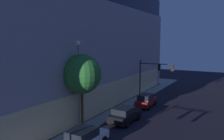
{
  "coord_description": "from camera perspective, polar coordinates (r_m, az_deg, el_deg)",
  "views": [
    {
      "loc": [
        -11.59,
        -6.91,
        8.56
      ],
      "look_at": [
        9.97,
        5.17,
        5.55
      ],
      "focal_mm": 37.12,
      "sensor_mm": 36.0,
      "label": 1
    }
  ],
  "objects": [
    {
      "name": "car_white",
      "position": [
        19.49,
        -6.88,
        -16.33
      ],
      "size": [
        4.48,
        2.23,
        1.7
      ],
      "color": "silver",
      "rests_on": "ground"
    },
    {
      "name": "sidewalk_tree",
      "position": [
        22.71,
        -7.51,
        -1.01
      ],
      "size": [
        3.89,
        3.89,
        7.26
      ],
      "color": "#54351E",
      "rests_on": "sidewalk_corner"
    },
    {
      "name": "traffic_light_far_corner",
      "position": [
        34.82,
        10.22,
        -0.41
      ],
      "size": [
        0.53,
        5.42,
        5.71
      ],
      "color": "black",
      "rests_on": "sidewalk_corner"
    },
    {
      "name": "car_red",
      "position": [
        31.23,
        8.31,
        -7.42
      ],
      "size": [
        4.11,
        2.06,
        1.71
      ],
      "color": "maroon",
      "rests_on": "ground"
    },
    {
      "name": "street_lamp_sidewalk",
      "position": [
        21.98,
        -8.24,
        -1.28
      ],
      "size": [
        0.44,
        0.44,
        8.52
      ],
      "color": "#595959",
      "rests_on": "sidewalk_corner"
    },
    {
      "name": "car_black",
      "position": [
        25.18,
        3.17,
        -10.87
      ],
      "size": [
        4.47,
        2.32,
        1.68
      ],
      "color": "black",
      "rests_on": "ground"
    },
    {
      "name": "modern_building",
      "position": [
        36.19,
        -14.21,
        6.08
      ],
      "size": [
        37.74,
        21.78,
        16.47
      ],
      "color": "#4C4C51",
      "rests_on": "ground"
    }
  ]
}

